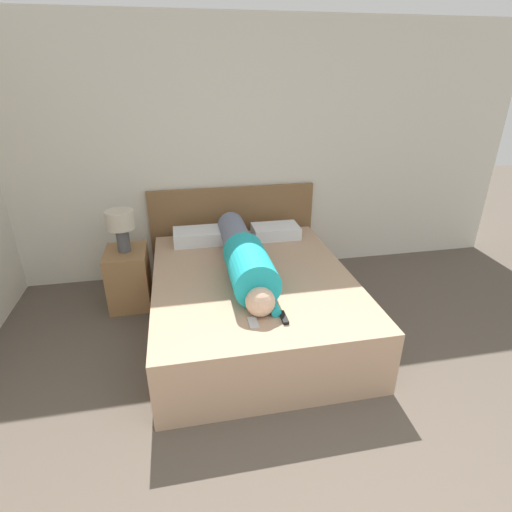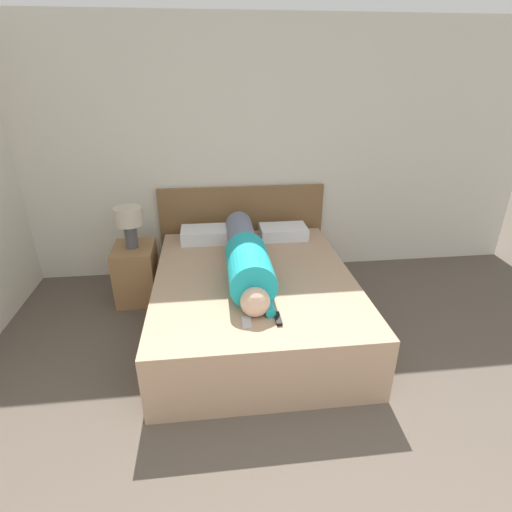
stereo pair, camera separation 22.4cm
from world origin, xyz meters
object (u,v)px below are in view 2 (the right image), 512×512
object	(u,v)px
cell_phone	(247,322)
pillow_near_headboard	(206,235)
table_lamp	(129,221)
pillow_second	(283,232)
nightstand	(136,273)
person_lying	(247,257)
bed	(254,301)
tv_remote	(278,319)

from	to	relation	value
cell_phone	pillow_near_headboard	bearing A→B (deg)	100.05
table_lamp	pillow_second	world-z (taller)	table_lamp
pillow_near_headboard	nightstand	bearing A→B (deg)	-166.13
table_lamp	person_lying	xyz separation A→B (m)	(1.04, -0.59, -0.16)
person_lying	table_lamp	bearing A→B (deg)	150.39
table_lamp	cell_phone	size ratio (longest dim) A/B	3.04
pillow_near_headboard	table_lamp	bearing A→B (deg)	-166.13
bed	table_lamp	world-z (taller)	table_lamp
table_lamp	pillow_second	xyz separation A→B (m)	(1.50, 0.17, -0.25)
bed	person_lying	xyz separation A→B (m)	(-0.06, 0.04, 0.41)
person_lying	bed	bearing A→B (deg)	-33.00
nightstand	pillow_near_headboard	bearing A→B (deg)	13.87
person_lying	cell_phone	distance (m)	0.76
bed	cell_phone	world-z (taller)	cell_phone
bed	pillow_near_headboard	bearing A→B (deg)	116.18
table_lamp	person_lying	size ratio (longest dim) A/B	0.24
nightstand	cell_phone	xyz separation A→B (m)	(0.97, -1.33, 0.25)
table_lamp	tv_remote	bearing A→B (deg)	-47.96
nightstand	tv_remote	xyz separation A→B (m)	(1.19, -1.32, 0.25)
person_lying	cell_phone	xyz separation A→B (m)	(-0.07, -0.74, -0.15)
nightstand	pillow_near_headboard	distance (m)	0.79
pillow_near_headboard	cell_phone	distance (m)	1.53
person_lying	pillow_second	world-z (taller)	person_lying
tv_remote	cell_phone	xyz separation A→B (m)	(-0.22, -0.01, -0.01)
table_lamp	pillow_near_headboard	bearing A→B (deg)	13.87
bed	table_lamp	xyz separation A→B (m)	(-1.10, 0.63, 0.57)
bed	pillow_second	size ratio (longest dim) A/B	4.30
bed	cell_phone	distance (m)	0.76
bed	nightstand	xyz separation A→B (m)	(-1.10, 0.63, 0.02)
bed	tv_remote	xyz separation A→B (m)	(0.09, -0.69, 0.27)
tv_remote	cell_phone	distance (m)	0.22
pillow_near_headboard	pillow_second	world-z (taller)	pillow_near_headboard
bed	person_lying	bearing A→B (deg)	147.00
nightstand	person_lying	world-z (taller)	person_lying
person_lying	tv_remote	distance (m)	0.76
nightstand	table_lamp	distance (m)	0.55
table_lamp	nightstand	bearing A→B (deg)	0.00
person_lying	tv_remote	world-z (taller)	person_lying
table_lamp	person_lying	bearing A→B (deg)	-29.61
person_lying	pillow_near_headboard	world-z (taller)	person_lying
cell_phone	person_lying	bearing A→B (deg)	84.49
bed	person_lying	size ratio (longest dim) A/B	1.27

